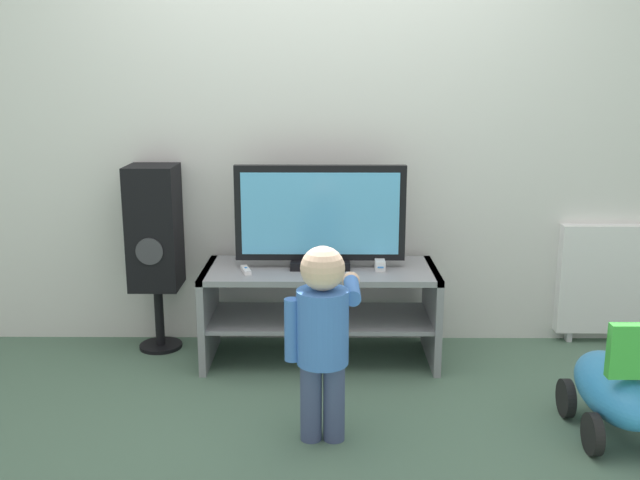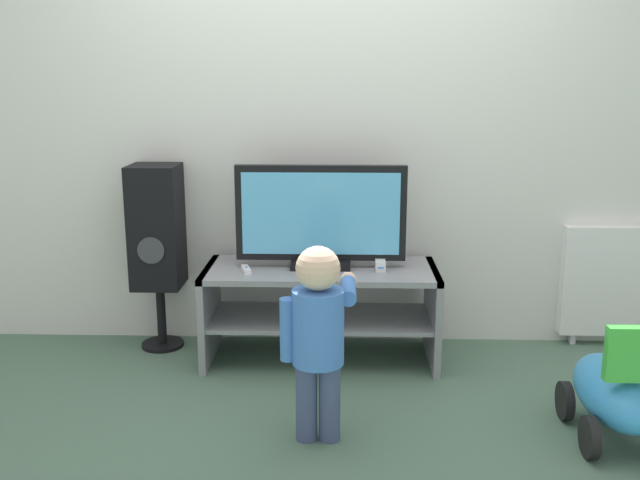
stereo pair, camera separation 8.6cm
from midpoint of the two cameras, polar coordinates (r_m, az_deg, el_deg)
ground_plane at (r=3.68m, az=-0.70°, el=-10.98°), size 16.00×16.00×0.00m
wall_back at (r=3.96m, az=-0.58°, el=10.18°), size 10.00×0.06×2.60m
tv_stand at (r=3.80m, az=-0.64°, el=-4.72°), size 1.23×0.52×0.51m
television at (r=3.72m, az=-0.65°, el=1.80°), size 0.89×0.20×0.54m
game_console at (r=3.75m, az=4.13°, el=-1.89°), size 0.05×0.16×0.05m
remote_primary at (r=3.70m, az=-6.61°, el=-2.40°), size 0.07×0.13×0.03m
child at (r=2.93m, az=-0.58°, el=-7.03°), size 0.32×0.48×0.84m
speaker_tower at (r=3.98m, az=-13.69°, el=0.66°), size 0.26×0.28×1.03m
ride_on_toy at (r=3.30m, az=21.97°, el=-11.01°), size 0.34×0.60×0.56m
radiator at (r=4.34m, az=21.51°, el=-2.95°), size 0.56×0.08×0.68m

